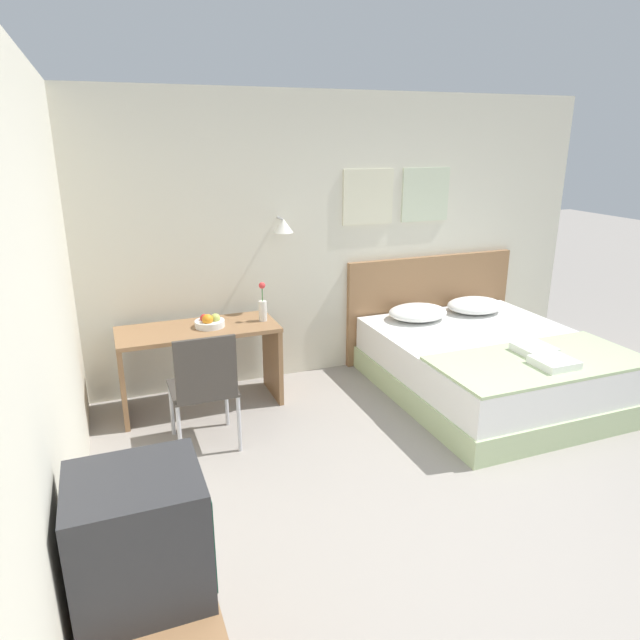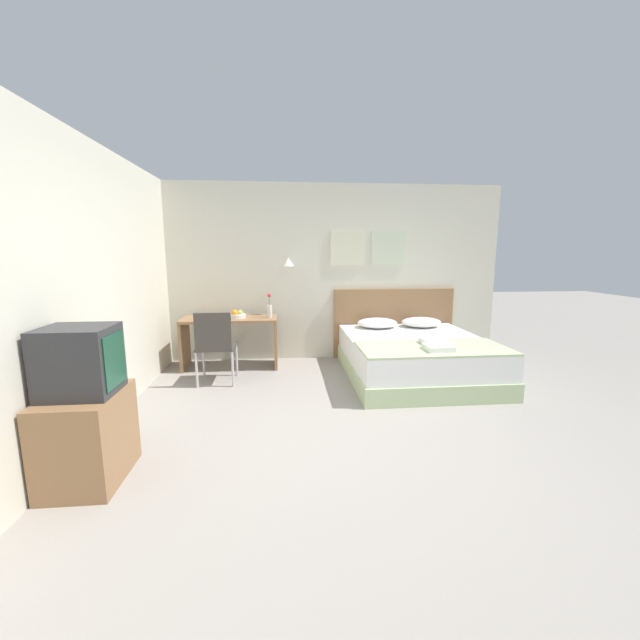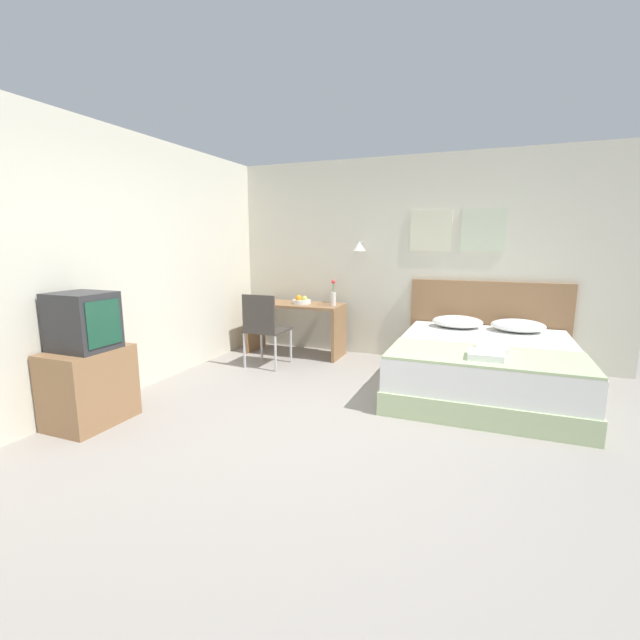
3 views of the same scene
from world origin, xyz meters
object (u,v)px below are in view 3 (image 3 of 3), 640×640
(pillow_left, at_px, (457,322))
(folded_towel_mid_bed, at_px, (486,355))
(fruit_bowl, at_px, (301,301))
(pillow_right, at_px, (518,326))
(flower_vase, at_px, (333,296))
(tv_stand, at_px, (89,386))
(desk, at_px, (295,318))
(headboard, at_px, (487,324))
(desk_chair, at_px, (263,325))
(television, at_px, (83,321))
(folded_towel_near_foot, at_px, (493,348))
(throw_blanket, at_px, (485,356))
(bed, at_px, (484,368))

(pillow_left, xyz_separation_m, folded_towel_mid_bed, (0.34, -1.48, -0.02))
(fruit_bowl, bearing_deg, pillow_right, 1.14)
(pillow_left, bearing_deg, flower_vase, -178.06)
(pillow_right, distance_m, tv_stand, 4.50)
(desk, distance_m, tv_stand, 2.87)
(headboard, height_order, pillow_right, headboard)
(desk_chair, relative_size, television, 1.91)
(headboard, bearing_deg, flower_vase, -169.01)
(flower_vase, bearing_deg, desk, 178.21)
(pillow_right, height_order, fruit_bowl, fruit_bowl)
(pillow_left, relative_size, pillow_right, 1.00)
(headboard, relative_size, television, 3.90)
(pillow_right, height_order, desk_chair, desk_chair)
(folded_towel_near_foot, bearing_deg, flower_vase, 150.23)
(headboard, distance_m, television, 4.47)
(folded_towel_near_foot, height_order, desk, desk)
(throw_blanket, relative_size, tv_stand, 2.61)
(pillow_left, distance_m, desk, 2.15)
(headboard, relative_size, flower_vase, 5.49)
(bed, bearing_deg, flower_vase, 160.46)
(fruit_bowl, height_order, flower_vase, flower_vase)
(throw_blanket, bearing_deg, folded_towel_near_foot, 67.29)
(headboard, height_order, flower_vase, headboard)
(television, bearing_deg, folded_towel_mid_bed, 23.05)
(bed, distance_m, flower_vase, 2.12)
(bed, height_order, television, television)
(headboard, distance_m, folded_towel_near_foot, 1.51)
(folded_towel_near_foot, relative_size, flower_vase, 0.84)
(tv_stand, bearing_deg, pillow_left, 44.96)
(pillow_left, relative_size, folded_towel_near_foot, 2.04)
(pillow_right, height_order, folded_towel_mid_bed, pillow_right)
(pillow_right, bearing_deg, television, -141.09)
(headboard, bearing_deg, pillow_right, -43.53)
(desk_chair, distance_m, fruit_bowl, 0.79)
(bed, relative_size, tv_stand, 3.12)
(fruit_bowl, relative_size, flower_vase, 0.73)
(throw_blanket, height_order, desk, desk)
(folded_towel_near_foot, xyz_separation_m, folded_towel_mid_bed, (-0.06, -0.29, 0.00))
(fruit_bowl, bearing_deg, headboard, 8.89)
(bed, height_order, pillow_right, pillow_right)
(bed, distance_m, fruit_bowl, 2.54)
(bed, distance_m, pillow_right, 0.88)
(throw_blanket, distance_m, folded_towel_mid_bed, 0.15)
(desk, bearing_deg, headboard, 8.14)
(flower_vase, bearing_deg, folded_towel_near_foot, -29.77)
(flower_vase, bearing_deg, tv_stand, -114.11)
(tv_stand, bearing_deg, pillow_right, 38.89)
(tv_stand, bearing_deg, folded_towel_mid_bed, 23.03)
(tv_stand, bearing_deg, desk, 76.41)
(pillow_right, relative_size, tv_stand, 0.90)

